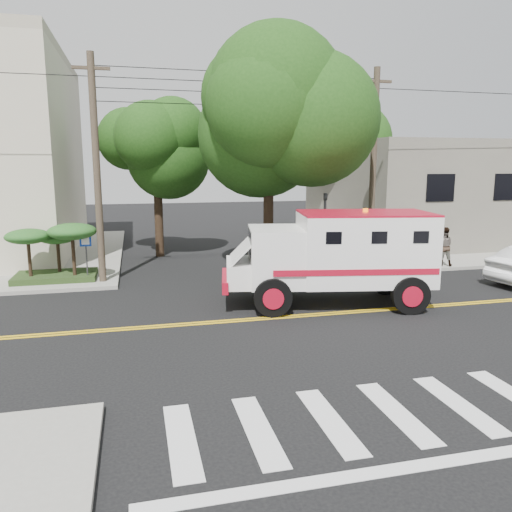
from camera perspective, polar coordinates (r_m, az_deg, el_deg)
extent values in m
plane|color=black|center=(16.02, 2.29, -7.06)|extent=(100.00, 100.00, 0.00)
cube|color=gray|center=(33.63, 18.27, 1.77)|extent=(17.00, 17.00, 0.15)
cube|color=#6A635A|center=(34.58, 20.25, 7.01)|extent=(14.00, 12.00, 6.00)
cylinder|color=#382D23|center=(20.73, -17.72, 9.07)|extent=(0.28, 0.28, 9.00)
cylinder|color=#382D23|center=(23.39, 13.22, 9.37)|extent=(0.28, 0.28, 9.00)
cylinder|color=black|center=(21.98, 1.44, 6.99)|extent=(0.44, 0.44, 7.00)
sphere|color=#1A3E11|center=(22.06, 1.48, 16.10)|extent=(5.32, 5.32, 5.32)
sphere|color=#1A3E11|center=(21.73, 5.08, 17.66)|extent=(4.56, 4.56, 4.56)
cylinder|color=black|center=(26.78, -11.11, 5.90)|extent=(0.44, 0.44, 5.60)
sphere|color=#1A3E11|center=(26.72, -11.32, 11.90)|extent=(3.92, 3.92, 3.92)
sphere|color=#1A3E11|center=(26.23, -9.42, 12.91)|extent=(3.36, 3.36, 3.36)
cylinder|color=black|center=(33.27, 8.86, 7.11)|extent=(0.44, 0.44, 5.95)
sphere|color=#1A3E11|center=(33.24, 9.01, 12.23)|extent=(4.20, 4.20, 4.20)
sphere|color=#1A3E11|center=(33.07, 10.92, 12.97)|extent=(3.60, 3.60, 3.60)
cylinder|color=#3F3F42|center=(22.02, 7.82, 2.45)|extent=(0.12, 0.12, 3.60)
imported|color=#3F3F42|center=(21.88, 7.91, 5.96)|extent=(0.15, 0.18, 0.90)
cylinder|color=#3F3F42|center=(21.31, -18.78, -0.45)|extent=(0.06, 0.06, 2.00)
cube|color=#0C33A5|center=(21.13, -18.92, 1.65)|extent=(0.45, 0.03, 0.45)
cube|color=#1E3314|center=(22.19, -21.89, -2.16)|extent=(3.20, 2.00, 0.24)
cylinder|color=black|center=(21.89, -24.48, -0.16)|extent=(0.14, 0.14, 1.52)
ellipsoid|color=#18511F|center=(21.76, -24.65, 2.05)|extent=(1.73, 1.73, 0.60)
cylinder|color=black|center=(22.42, -21.63, 0.06)|extent=(0.14, 0.14, 1.36)
ellipsoid|color=#18511F|center=(22.30, -21.76, 2.00)|extent=(1.55, 1.55, 0.54)
cylinder|color=black|center=(21.42, -20.13, 0.15)|extent=(0.14, 0.14, 1.68)
ellipsoid|color=#18511F|center=(21.29, -20.28, 2.65)|extent=(1.91, 1.91, 0.66)
cube|color=white|center=(17.54, 12.24, 0.86)|extent=(4.78, 3.32, 2.36)
cube|color=white|center=(17.01, 2.31, 0.03)|extent=(2.21, 2.76, 1.91)
cube|color=black|center=(16.86, -0.65, 1.69)|extent=(0.41, 1.89, 0.79)
cube|color=white|center=(17.04, -1.66, -1.88)|extent=(1.40, 2.39, 0.79)
cube|color=#A90D21|center=(17.10, -3.54, -2.82)|extent=(0.63, 2.42, 0.39)
cube|color=#A90D21|center=(17.39, 12.39, 4.81)|extent=(4.78, 3.32, 0.07)
cylinder|color=black|center=(16.01, 1.94, -4.76)|extent=(1.28, 0.57, 1.24)
cylinder|color=black|center=(18.45, 1.19, -2.72)|extent=(1.28, 0.57, 1.24)
cylinder|color=black|center=(17.03, 17.23, -4.30)|extent=(1.28, 0.57, 1.24)
cylinder|color=black|center=(19.34, 14.62, -2.45)|extent=(1.28, 0.57, 1.24)
imported|color=gray|center=(26.96, 15.73, 2.04)|extent=(0.74, 0.56, 1.84)
imported|color=gray|center=(24.81, 20.64, 1.03)|extent=(1.08, 0.97, 1.81)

